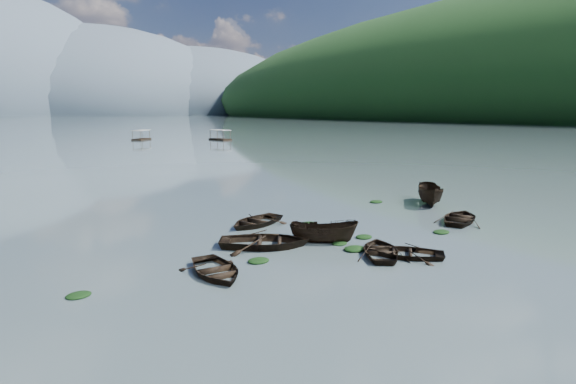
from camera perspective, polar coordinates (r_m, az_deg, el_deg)
ground_plane at (r=22.33m, az=16.93°, el=-9.77°), size 2400.00×2400.00×0.00m
right_hill_far at (r=530.35m, az=31.94°, el=7.99°), size 520.00×1200.00×190.00m
haze_mtn_c at (r=926.79m, az=-22.88°, el=9.08°), size 520.00×520.00×260.00m
haze_mtn_d at (r=973.42m, az=-12.25°, el=9.67°), size 520.00×520.00×220.00m
rowboat_0 at (r=21.43m, az=-9.16°, el=-10.30°), size 3.13×4.21×0.84m
rowboat_1 at (r=24.47m, az=11.71°, el=-7.74°), size 4.56×4.78×0.81m
rowboat_2 at (r=26.13m, az=4.53°, el=-6.39°), size 4.03×3.57×1.52m
rowboat_3 at (r=24.47m, az=14.73°, el=-7.87°), size 4.62×4.65×0.79m
rowboat_4 at (r=33.03m, az=21.04°, el=-3.50°), size 5.26×4.71×0.90m
rowboat_5 at (r=38.13m, az=17.60°, el=-1.50°), size 4.76×4.87×1.91m
rowboat_6 at (r=25.26m, az=-2.95°, el=-6.96°), size 6.16×5.70×1.04m
rowboat_7 at (r=29.97m, az=-4.13°, el=-4.19°), size 5.17×4.46×0.90m
weed_clump_0 at (r=22.87m, az=-3.76°, el=-8.85°), size 1.12×0.92×0.24m
weed_clump_1 at (r=25.87m, az=6.55°, el=-6.60°), size 0.94×0.75×0.21m
weed_clump_2 at (r=24.90m, az=8.46°, el=-7.32°), size 1.27×1.01×0.27m
weed_clump_3 at (r=27.32m, az=9.61°, el=-5.76°), size 1.03×0.87×0.23m
weed_clump_4 at (r=29.59m, az=18.88°, el=-4.93°), size 1.11×0.88×0.23m
weed_clump_5 at (r=20.73m, az=-25.05°, el=-11.91°), size 1.00×0.81×0.21m
weed_clump_6 at (r=30.15m, az=2.63°, el=-4.09°), size 0.99×0.83×0.21m
weed_clump_7 at (r=37.79m, az=11.13°, el=-1.31°), size 1.14×0.91×0.25m
pontoon_centre at (r=121.91m, az=-18.10°, el=6.30°), size 5.99×6.50×2.40m
pontoon_right at (r=116.55m, az=-8.60°, el=6.53°), size 3.92×6.91×2.50m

